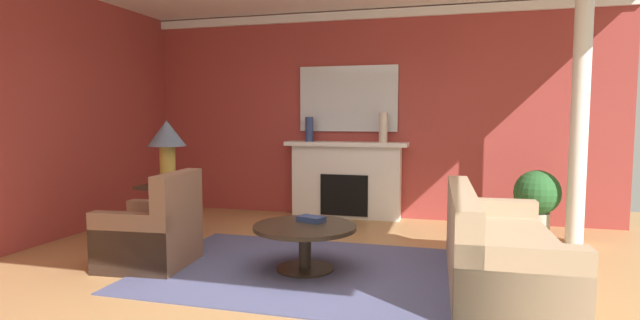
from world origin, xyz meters
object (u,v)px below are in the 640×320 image
object	(u,v)px
fireplace	(346,182)
vase_mantel_right	(383,128)
potted_plant	(537,197)
vase_mantel_left	(309,129)
mantel_mirror	(348,99)
armchair_near_window	(153,236)
coffee_table	(305,237)
side_table	(169,209)
sofa	(497,253)
table_lamp	(167,140)

from	to	relation	value
fireplace	vase_mantel_right	bearing A→B (deg)	-5.11
potted_plant	vase_mantel_left	bearing A→B (deg)	171.47
mantel_mirror	armchair_near_window	world-z (taller)	mantel_mirror
coffee_table	vase_mantel_right	bearing A→B (deg)	81.42
armchair_near_window	side_table	xyz separation A→B (m)	(-0.35, 0.84, 0.09)
sofa	table_lamp	size ratio (longest dim) A/B	2.85
sofa	potted_plant	bearing A→B (deg)	73.22
vase_mantel_left	potted_plant	xyz separation A→B (m)	(3.09, -0.46, -0.81)
mantel_mirror	potted_plant	xyz separation A→B (m)	(2.54, -0.63, -1.26)
side_table	potted_plant	world-z (taller)	potted_plant
mantel_mirror	vase_mantel_left	bearing A→B (deg)	-162.82
armchair_near_window	side_table	size ratio (longest dim) A/B	1.36
table_lamp	fireplace	bearing A→B (deg)	49.79
mantel_mirror	armchair_near_window	size ratio (longest dim) A/B	1.55
side_table	mantel_mirror	bearing A→B (deg)	51.43
mantel_mirror	coffee_table	bearing A→B (deg)	-86.49
fireplace	mantel_mirror	xyz separation A→B (m)	(0.00, 0.12, 1.22)
coffee_table	side_table	distance (m)	1.95
armchair_near_window	side_table	bearing A→B (deg)	112.56
mantel_mirror	side_table	world-z (taller)	mantel_mirror
sofa	table_lamp	distance (m)	3.78
coffee_table	table_lamp	world-z (taller)	table_lamp
fireplace	side_table	size ratio (longest dim) A/B	2.57
vase_mantel_right	fireplace	bearing A→B (deg)	174.89
side_table	potted_plant	size ratio (longest dim) A/B	0.84
fireplace	mantel_mirror	bearing A→B (deg)	90.00
mantel_mirror	sofa	bearing A→B (deg)	-54.37
vase_mantel_left	vase_mantel_right	bearing A→B (deg)	0.00
armchair_near_window	potted_plant	size ratio (longest dim) A/B	1.14
vase_mantel_left	fireplace	bearing A→B (deg)	5.11
vase_mantel_right	side_table	bearing A→B (deg)	-138.94
coffee_table	fireplace	bearing A→B (deg)	93.67
coffee_table	side_table	xyz separation A→B (m)	(-1.86, 0.59, 0.06)
coffee_table	sofa	bearing A→B (deg)	1.05
side_table	table_lamp	world-z (taller)	table_lamp
sofa	side_table	world-z (taller)	sofa
mantel_mirror	potted_plant	bearing A→B (deg)	-14.01
mantel_mirror	vase_mantel_right	size ratio (longest dim) A/B	3.47
fireplace	table_lamp	distance (m)	2.72
sofa	table_lamp	bearing A→B (deg)	171.26
armchair_near_window	coffee_table	distance (m)	1.53
potted_plant	fireplace	bearing A→B (deg)	168.59
vase_mantel_left	vase_mantel_right	size ratio (longest dim) A/B	0.86
side_table	table_lamp	size ratio (longest dim) A/B	0.93
sofa	vase_mantel_left	xyz separation A→B (m)	(-2.47, 2.51, 1.01)
sofa	side_table	distance (m)	3.66
mantel_mirror	vase_mantel_right	distance (m)	0.71
sofa	coffee_table	xyz separation A→B (m)	(-1.76, -0.03, 0.04)
mantel_mirror	table_lamp	xyz separation A→B (m)	(-1.70, -2.13, -0.53)
sofa	armchair_near_window	bearing A→B (deg)	-174.97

